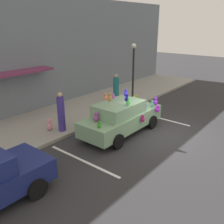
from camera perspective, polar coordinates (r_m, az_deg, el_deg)
ground_plane at (r=12.01m, az=10.23°, el=-4.97°), size 60.00×60.00×0.00m
sidewalk at (r=14.82m, az=-6.78°, el=0.40°), size 24.00×4.00×0.15m
storefront_building at (r=15.70m, az=-12.95°, el=12.85°), size 24.00×1.25×6.40m
parking_stripe_front at (r=14.00m, az=10.54°, el=-1.31°), size 0.12×3.60×0.01m
parking_stripe_rear at (r=9.77m, az=-6.66°, el=-10.90°), size 0.12×3.60×0.01m
plush_covered_car at (r=11.65m, az=2.16°, el=-1.14°), size 4.44×1.94×2.12m
teddy_bear_on_sidewalk at (r=12.11m, az=-13.99°, el=-2.84°), size 0.31×0.26×0.59m
street_lamp_post at (r=15.51m, az=4.87°, el=10.16°), size 0.28×0.28×3.61m
pedestrian_near_shopfront at (r=11.77m, az=-11.48°, el=-0.24°), size 0.34×0.34×1.85m
pedestrian_walking_past at (r=16.03m, az=0.94°, el=5.31°), size 0.37×0.37×1.74m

